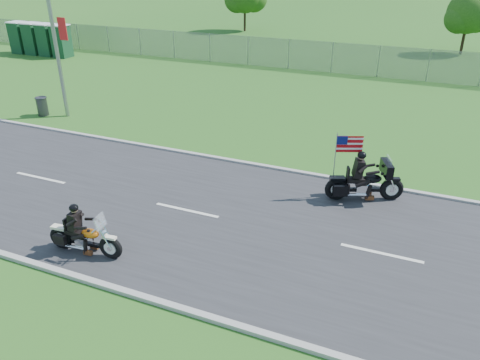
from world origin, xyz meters
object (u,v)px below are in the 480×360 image
at_px(motorcycle_follow, 364,184).
at_px(trash_can, 42,107).
at_px(porta_toilet_c, 33,39).
at_px(porta_toilet_b, 47,40).
at_px(porta_toilet_a, 61,42).
at_px(porta_toilet_d, 19,38).
at_px(motorcycle_lead, 84,238).

height_order(motorcycle_follow, trash_can, motorcycle_follow).
height_order(porta_toilet_c, motorcycle_follow, porta_toilet_c).
xyz_separation_m(porta_toilet_b, porta_toilet_c, (-1.40, 0.00, 0.00)).
bearing_deg(porta_toilet_a, porta_toilet_c, 180.00).
height_order(porta_toilet_b, trash_can, porta_toilet_b).
bearing_deg(motorcycle_follow, trash_can, 148.29).
relative_size(porta_toilet_a, porta_toilet_d, 1.00).
xyz_separation_m(porta_toilet_c, porta_toilet_d, (-1.40, 0.00, 0.00)).
distance_m(motorcycle_lead, trash_can, 13.05).
bearing_deg(motorcycle_follow, porta_toilet_d, 132.01).
xyz_separation_m(porta_toilet_a, porta_toilet_d, (-4.20, 0.00, 0.00)).
xyz_separation_m(porta_toilet_a, motorcycle_follow, (24.99, -14.06, -0.56)).
xyz_separation_m(porta_toilet_d, motorcycle_lead, (22.75, -20.06, -0.67)).
relative_size(porta_toilet_d, motorcycle_follow, 0.93).
relative_size(porta_toilet_a, porta_toilet_b, 1.00).
distance_m(porta_toilet_a, trash_can, 14.40).
distance_m(porta_toilet_b, motorcycle_lead, 28.30).
relative_size(porta_toilet_d, motorcycle_lead, 1.03).
bearing_deg(porta_toilet_d, porta_toilet_b, 0.00).
height_order(porta_toilet_a, porta_toilet_c, same).
distance_m(porta_toilet_c, porta_toilet_d, 1.40).
bearing_deg(porta_toilet_a, trash_can, -52.24).
relative_size(porta_toilet_a, porta_toilet_c, 1.00).
relative_size(porta_toilet_b, motorcycle_lead, 1.03).
distance_m(porta_toilet_c, motorcycle_follow, 31.15).
bearing_deg(porta_toilet_d, motorcycle_lead, -41.41).
height_order(motorcycle_lead, motorcycle_follow, motorcycle_follow).
bearing_deg(porta_toilet_d, porta_toilet_c, 0.00).
bearing_deg(porta_toilet_d, porta_toilet_a, 0.00).
xyz_separation_m(porta_toilet_c, motorcycle_lead, (21.35, -20.06, -0.67)).
bearing_deg(motorcycle_lead, motorcycle_follow, 38.00).
bearing_deg(porta_toilet_b, motorcycle_follow, -28.04).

